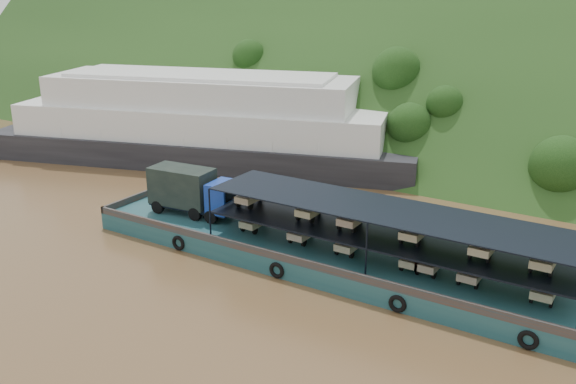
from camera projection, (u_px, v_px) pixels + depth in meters
The scene contains 4 objects.
ground at pixel (289, 254), 43.20m from camera, with size 160.00×160.00×0.00m, color brown.
hillside at pixel (460, 143), 72.05m from camera, with size 140.00×28.00×28.00m, color #1F3D16.
cargo_barge at pixel (320, 246), 41.62m from camera, with size 35.00×7.18×4.59m.
passenger_ferry at pixel (202, 123), 64.44m from camera, with size 44.59×23.47×8.78m.
Camera 1 is at (21.09, -33.54, 17.72)m, focal length 40.00 mm.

